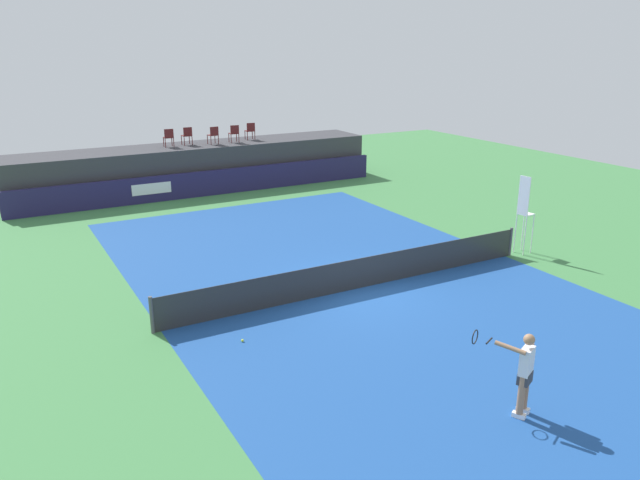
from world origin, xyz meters
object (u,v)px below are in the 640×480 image
object	(u,v)px
tennis_player	(524,372)
tennis_ball	(242,340)
spectator_chair_far_left	(169,137)
net_post_near	(152,315)
spectator_chair_far_right	(250,130)
net_post_far	(510,242)
umpire_chair	(524,210)
spectator_chair_left	(187,135)
spectator_chair_right	(234,133)
spectator_chair_center	(213,134)

from	to	relation	value
tennis_player	tennis_ball	world-z (taller)	tennis_player
spectator_chair_far_left	tennis_player	world-z (taller)	spectator_chair_far_left
net_post_near	spectator_chair_far_left	bearing A→B (deg)	72.06
spectator_chair_far_right	net_post_far	xyz separation A→B (m)	(3.12, -15.43, -2.19)
umpire_chair	tennis_ball	bearing A→B (deg)	-172.02
spectator_chair_left	spectator_chair_right	distance (m)	2.35
spectator_chair_right	umpire_chair	world-z (taller)	spectator_chair_right
spectator_chair_far_left	spectator_chair_left	size ratio (longest dim) A/B	1.00
tennis_player	spectator_chair_right	bearing A→B (deg)	82.90
spectator_chair_center	spectator_chair_right	distance (m)	1.12
umpire_chair	spectator_chair_center	bearing A→B (deg)	111.25
spectator_chair_left	spectator_chair_center	world-z (taller)	same
spectator_chair_right	tennis_player	world-z (taller)	spectator_chair_right
umpire_chair	net_post_far	xyz separation A→B (m)	(-0.50, 0.01, -1.09)
spectator_chair_left	tennis_ball	bearing A→B (deg)	-103.55
spectator_chair_far_left	spectator_chair_right	xyz separation A→B (m)	(3.29, -0.22, 0.00)
spectator_chair_right	spectator_chair_far_right	xyz separation A→B (m)	(1.07, 0.46, 0.00)
spectator_chair_far_left	spectator_chair_left	xyz separation A→B (m)	(0.97, 0.17, 0.00)
spectator_chair_far_left	umpire_chair	bearing A→B (deg)	-62.31
spectator_chair_left	tennis_ball	size ratio (longest dim) A/B	13.06
spectator_chair_left	spectator_chair_far_left	bearing A→B (deg)	-170.06
spectator_chair_center	net_post_near	world-z (taller)	spectator_chair_center
spectator_chair_left	umpire_chair	xyz separation A→B (m)	(7.01, -15.38, -1.11)
spectator_chair_center	spectator_chair_right	size ratio (longest dim) A/B	1.00
net_post_far	tennis_player	size ratio (longest dim) A/B	0.56
spectator_chair_right	tennis_player	xyz separation A→B (m)	(-2.76, -22.13, -1.73)
spectator_chair_far_right	spectator_chair_far_left	bearing A→B (deg)	-176.92
spectator_chair_right	spectator_chair_left	bearing A→B (deg)	170.34
umpire_chair	net_post_far	size ratio (longest dim) A/B	2.76
tennis_ball	spectator_chair_far_left	bearing A→B (deg)	79.48
net_post_near	umpire_chair	bearing A→B (deg)	-0.05
umpire_chair	net_post_near	distance (m)	12.95
spectator_chair_left	spectator_chair_far_right	size ratio (longest dim) A/B	1.00
spectator_chair_center	net_post_far	xyz separation A→B (m)	(5.31, -14.93, -2.19)
spectator_chair_left	net_post_far	world-z (taller)	spectator_chair_left
spectator_chair_right	umpire_chair	distance (m)	15.74
spectator_chair_left	spectator_chair_right	xyz separation A→B (m)	(2.32, -0.39, 0.00)
spectator_chair_far_right	umpire_chair	bearing A→B (deg)	-76.80
net_post_near	net_post_far	bearing A→B (deg)	0.00
spectator_chair_far_right	spectator_chair_right	bearing A→B (deg)	-156.82
umpire_chair	tennis_player	world-z (taller)	umpire_chair
spectator_chair_center	net_post_near	distance (m)	16.67
spectator_chair_far_left	net_post_near	distance (m)	16.12
spectator_chair_far_left	umpire_chair	distance (m)	17.21
spectator_chair_far_left	net_post_far	xyz separation A→B (m)	(7.48, -15.20, -2.19)
spectator_chair_right	tennis_ball	xyz separation A→B (m)	(-6.40, -16.54, -2.66)
net_post_far	tennis_player	distance (m)	9.98
spectator_chair_center	tennis_ball	world-z (taller)	spectator_chair_center
spectator_chair_center	umpire_chair	world-z (taller)	spectator_chair_center
spectator_chair_center	net_post_far	distance (m)	15.99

